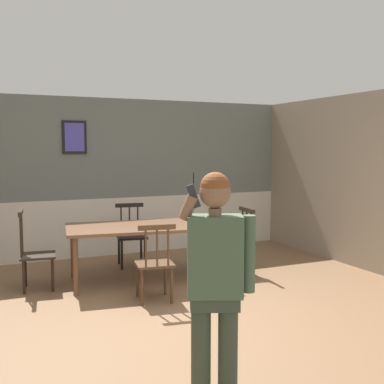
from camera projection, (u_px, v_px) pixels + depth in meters
The scene contains 8 objects.
ground_plane at pixel (183, 321), 5.06m from camera, with size 7.51×7.51×0.00m, color #846042.
room_back_partition at pixel (103, 180), 8.04m from camera, with size 6.74×0.17×2.64m.
dining_table at pixel (141, 231), 6.51m from camera, with size 2.11×1.30×0.77m.
chair_near_window at pixel (155, 263), 5.67m from camera, with size 0.50×0.50×0.95m.
chair_by_doorway at pixel (131, 235), 7.39m from camera, with size 0.50×0.50×0.95m.
chair_at_table_head at pixel (35, 253), 6.15m from camera, with size 0.49×0.49×1.04m.
chair_opposite_corner at pixel (236, 241), 6.91m from camera, with size 0.49×0.49×0.96m.
person_figure at pixel (216, 275), 3.32m from camera, with size 0.51×0.34×1.66m.
Camera 1 is at (-1.93, -4.52, 1.83)m, focal length 44.88 mm.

